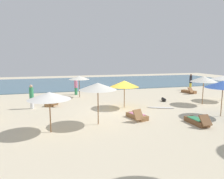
% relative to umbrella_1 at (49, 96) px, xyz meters
% --- Properties ---
extents(ground_plane, '(60.00, 60.00, 0.00)m').
position_rel_umbrella_1_xyz_m(ground_plane, '(4.71, 3.45, -1.86)').
color(ground_plane, beige).
extents(ocean_water, '(48.00, 16.00, 0.06)m').
position_rel_umbrella_1_xyz_m(ocean_water, '(4.71, 20.45, -1.83)').
color(ocean_water, '#476B7F').
rests_on(ocean_water, ground_plane).
extents(umbrella_1, '(2.10, 2.10, 2.05)m').
position_rel_umbrella_1_xyz_m(umbrella_1, '(0.00, 0.00, 0.00)').
color(umbrella_1, brown).
rests_on(umbrella_1, ground_plane).
extents(umbrella_2, '(1.94, 1.94, 2.03)m').
position_rel_umbrella_1_xyz_m(umbrella_2, '(2.56, 8.91, 0.01)').
color(umbrella_2, brown).
rests_on(umbrella_2, ground_plane).
extents(umbrella_3, '(2.19, 2.19, 2.28)m').
position_rel_umbrella_1_xyz_m(umbrella_3, '(10.42, 0.03, 0.20)').
color(umbrella_3, brown).
rests_on(umbrella_3, ground_plane).
extents(umbrella_4, '(2.08, 2.08, 2.35)m').
position_rel_umbrella_1_xyz_m(umbrella_4, '(2.55, 0.58, 0.29)').
color(umbrella_4, brown).
rests_on(umbrella_4, ground_plane).
extents(umbrella_6, '(2.08, 2.08, 2.26)m').
position_rel_umbrella_1_xyz_m(umbrella_6, '(11.67, 3.28, 0.18)').
color(umbrella_6, olive).
rests_on(umbrella_6, ground_plane).
extents(umbrella_7, '(2.19, 2.19, 2.17)m').
position_rel_umbrella_1_xyz_m(umbrella_7, '(14.29, 4.01, 0.14)').
color(umbrella_7, brown).
rests_on(umbrella_7, ground_plane).
extents(umbrella_8, '(2.14, 2.14, 2.03)m').
position_rel_umbrella_1_xyz_m(umbrella_8, '(5.26, 3.93, -0.06)').
color(umbrella_8, olive).
rests_on(umbrella_8, ground_plane).
extents(lounger_0, '(1.05, 1.75, 0.73)m').
position_rel_umbrella_1_xyz_m(lounger_0, '(5.06, 0.96, -1.68)').
color(lounger_0, olive).
rests_on(lounger_0, ground_plane).
extents(lounger_1, '(1.16, 1.77, 0.71)m').
position_rel_umbrella_1_xyz_m(lounger_1, '(14.02, 8.21, -1.69)').
color(lounger_1, brown).
rests_on(lounger_1, ground_plane).
extents(lounger_2, '(1.15, 1.80, 0.67)m').
position_rel_umbrella_1_xyz_m(lounger_2, '(0.08, 6.25, -1.68)').
color(lounger_2, olive).
rests_on(lounger_2, ground_plane).
extents(lounger_3, '(0.61, 1.70, 0.69)m').
position_rel_umbrella_1_xyz_m(lounger_3, '(7.90, -0.94, -1.68)').
color(lounger_3, brown).
rests_on(lounger_3, ground_plane).
extents(person_0, '(0.39, 0.39, 1.66)m').
position_rel_umbrella_1_xyz_m(person_0, '(2.41, 10.50, -1.02)').
color(person_0, '#338C59').
rests_on(person_0, ground_plane).
extents(person_1, '(0.31, 0.31, 1.85)m').
position_rel_umbrella_1_xyz_m(person_1, '(15.58, 10.11, -0.90)').
color(person_1, yellow).
rests_on(person_1, ground_plane).
extents(person_2, '(0.38, 0.38, 1.77)m').
position_rel_umbrella_1_xyz_m(person_2, '(-1.34, 5.47, -0.95)').
color(person_2, white).
rests_on(person_2, ground_plane).
extents(dog, '(0.36, 0.67, 0.31)m').
position_rel_umbrella_1_xyz_m(dog, '(9.26, 5.14, -1.70)').
color(dog, black).
rests_on(dog, ground_plane).
extents(surfboard, '(2.01, 1.21, 0.07)m').
position_rel_umbrella_1_xyz_m(surfboard, '(7.83, 3.06, -1.82)').
color(surfboard, silver).
rests_on(surfboard, ground_plane).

